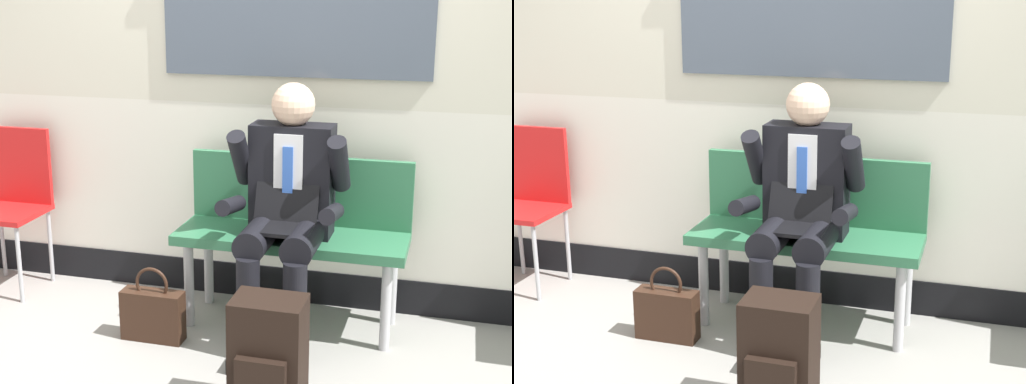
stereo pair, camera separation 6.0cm
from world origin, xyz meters
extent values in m
plane|color=gray|center=(0.00, 0.00, 0.00)|extent=(18.00, 18.00, 0.00)
cube|color=silver|center=(0.00, 0.78, 0.64)|extent=(5.48, 0.12, 0.90)
cube|color=black|center=(0.00, 0.78, 0.10)|extent=(5.48, 0.14, 0.19)
cube|color=#2D6B47|center=(0.26, 0.43, 0.47)|extent=(1.15, 0.42, 0.05)
cube|color=#2D6B47|center=(0.26, 0.61, 0.67)|extent=(1.15, 0.04, 0.36)
cylinder|color=#B7B7BC|center=(-0.24, 0.28, 0.22)|extent=(0.05, 0.05, 0.44)
cylinder|color=#B7B7BC|center=(-0.24, 0.58, 0.22)|extent=(0.05, 0.05, 0.44)
cylinder|color=#B7B7BC|center=(0.75, 0.28, 0.22)|extent=(0.05, 0.05, 0.44)
cylinder|color=#B7B7BC|center=(0.75, 0.58, 0.22)|extent=(0.05, 0.05, 0.44)
cylinder|color=black|center=(0.15, 0.22, 0.54)|extent=(0.15, 0.40, 0.15)
cylinder|color=black|center=(0.15, 0.03, 0.25)|extent=(0.11, 0.11, 0.49)
cube|color=black|center=(0.15, -0.03, 0.04)|extent=(0.10, 0.26, 0.07)
cylinder|color=black|center=(0.37, 0.22, 0.54)|extent=(0.15, 0.40, 0.15)
cylinder|color=black|center=(0.37, 0.03, 0.25)|extent=(0.11, 0.11, 0.49)
cube|color=black|center=(0.37, -0.03, 0.04)|extent=(0.10, 0.26, 0.07)
cube|color=black|center=(0.26, 0.43, 0.77)|extent=(0.40, 0.18, 0.55)
cube|color=silver|center=(0.26, 0.33, 0.82)|extent=(0.14, 0.01, 0.39)
cube|color=blue|center=(0.26, 0.33, 0.79)|extent=(0.05, 0.01, 0.33)
sphere|color=beige|center=(0.26, 0.43, 1.14)|extent=(0.21, 0.21, 0.21)
cylinder|color=black|center=(0.02, 0.36, 0.88)|extent=(0.09, 0.25, 0.30)
cylinder|color=black|center=(0.02, 0.19, 0.69)|extent=(0.08, 0.27, 0.12)
cylinder|color=black|center=(0.50, 0.36, 0.88)|extent=(0.09, 0.25, 0.30)
cylinder|color=black|center=(0.50, 0.19, 0.69)|extent=(0.08, 0.27, 0.12)
cube|color=black|center=(0.26, 0.19, 0.59)|extent=(0.31, 0.22, 0.02)
cube|color=black|center=(0.26, 0.32, 0.70)|extent=(0.31, 0.08, 0.21)
cube|color=black|center=(0.36, -0.41, 0.25)|extent=(0.29, 0.21, 0.50)
cube|color=#331E14|center=(-0.36, 0.08, 0.13)|extent=(0.31, 0.11, 0.25)
torus|color=#331E14|center=(-0.36, 0.08, 0.29)|extent=(0.17, 0.02, 0.17)
cube|color=red|center=(-1.39, 0.46, 0.46)|extent=(0.38, 0.38, 0.03)
cube|color=red|center=(-1.39, 0.63, 0.69)|extent=(0.38, 0.03, 0.44)
cylinder|color=#A5A5AA|center=(-1.23, 0.30, 0.22)|extent=(0.02, 0.02, 0.44)
cylinder|color=#A5A5AA|center=(-1.55, 0.62, 0.22)|extent=(0.02, 0.02, 0.44)
cylinder|color=#A5A5AA|center=(-1.23, 0.62, 0.22)|extent=(0.02, 0.02, 0.44)
camera|label=1|loc=(1.04, -3.01, 1.68)|focal=52.23mm
camera|label=2|loc=(1.10, -2.99, 1.68)|focal=52.23mm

